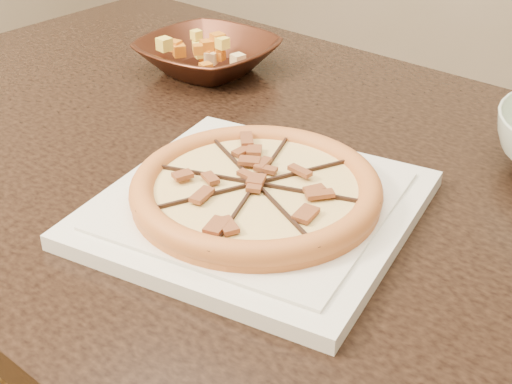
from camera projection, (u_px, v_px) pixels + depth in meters
dining_table at (241, 221)px, 0.98m from camera, size 1.36×0.95×0.75m
plate at (256, 207)px, 0.78m from camera, size 0.35×0.35×0.02m
pizza at (256, 189)px, 0.77m from camera, size 0.27×0.27×0.03m
bronze_bowl at (208, 56)px, 1.14m from camera, size 0.22×0.22×0.05m
mixed_dish at (206, 32)px, 1.12m from camera, size 0.09×0.10×0.03m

